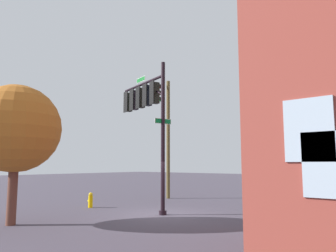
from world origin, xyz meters
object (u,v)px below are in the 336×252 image
at_px(signal_pole_assembly, 146,106).
at_px(tree_near, 16,129).
at_px(fire_hydrant, 91,200).
at_px(utility_pole, 168,136).

bearing_deg(signal_pole_assembly, tree_near, 77.90).
distance_m(signal_pole_assembly, fire_hydrant, 6.06).
bearing_deg(tree_near, signal_pole_assembly, -102.10).
height_order(signal_pole_assembly, utility_pole, utility_pole).
bearing_deg(signal_pole_assembly, utility_pole, -62.24).
height_order(signal_pole_assembly, fire_hydrant, signal_pole_assembly).
height_order(utility_pole, tree_near, utility_pole).
relative_size(utility_pole, tree_near, 1.49).
distance_m(utility_pole, fire_hydrant, 7.57).
xyz_separation_m(signal_pole_assembly, fire_hydrant, (3.09, 1.14, -5.09)).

